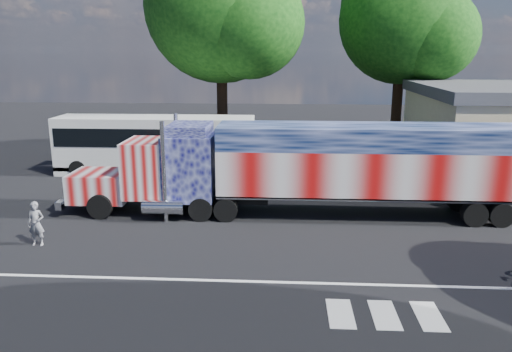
# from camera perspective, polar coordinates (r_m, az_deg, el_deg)

# --- Properties ---
(ground) EXTENTS (100.00, 100.00, 0.00)m
(ground) POSITION_cam_1_polar(r_m,az_deg,el_deg) (18.73, -0.55, -7.91)
(ground) COLOR black
(lane_markings) EXTENTS (30.00, 2.67, 0.01)m
(lane_markings) POSITION_cam_1_polar(r_m,az_deg,el_deg) (15.28, 5.03, -13.33)
(lane_markings) COLOR silver
(lane_markings) RESTS_ON ground
(semi_truck) EXTENTS (20.02, 3.16, 4.27)m
(semi_truck) POSITION_cam_1_polar(r_m,az_deg,el_deg) (21.63, 6.41, 1.14)
(semi_truck) COLOR black
(semi_truck) RESTS_ON ground
(coach_bus) EXTENTS (11.41, 2.66, 3.32)m
(coach_bus) POSITION_cam_1_polar(r_m,az_deg,el_deg) (29.66, -11.39, 3.58)
(coach_bus) COLOR white
(coach_bus) RESTS_ON ground
(woman) EXTENTS (0.61, 0.41, 1.67)m
(woman) POSITION_cam_1_polar(r_m,az_deg,el_deg) (20.16, -23.84, -5.01)
(woman) COLOR slate
(woman) RESTS_ON ground
(tree_ne_a) EXTENTS (8.88, 8.46, 13.21)m
(tree_ne_a) POSITION_cam_1_polar(r_m,az_deg,el_deg) (36.15, 16.65, 16.61)
(tree_ne_a) COLOR black
(tree_ne_a) RESTS_ON ground
(tree_n_mid) EXTENTS (10.12, 9.64, 14.56)m
(tree_n_mid) POSITION_cam_1_polar(r_m,az_deg,el_deg) (33.35, -3.78, 18.70)
(tree_n_mid) COLOR black
(tree_n_mid) RESTS_ON ground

